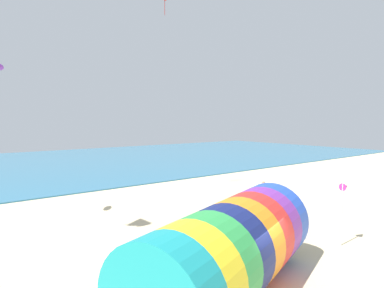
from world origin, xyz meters
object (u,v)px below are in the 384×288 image
object	(u,v)px
giant_inflatable_tube	(230,250)
kite_handler	(272,230)
bystander_mid_beach	(263,193)
beach_flag	(345,190)

from	to	relation	value
giant_inflatable_tube	kite_handler	size ratio (longest dim) A/B	5.19
bystander_mid_beach	beach_flag	distance (m)	8.11
beach_flag	bystander_mid_beach	bearing A→B (deg)	67.93
giant_inflatable_tube	kite_handler	bearing A→B (deg)	21.74
kite_handler	bystander_mid_beach	xyz separation A→B (m)	(6.10, 5.60, -0.07)
giant_inflatable_tube	beach_flag	xyz separation A→B (m)	(7.63, 0.07, 1.05)
bystander_mid_beach	beach_flag	size ratio (longest dim) A/B	0.56
giant_inflatable_tube	beach_flag	distance (m)	7.70
kite_handler	bystander_mid_beach	size ratio (longest dim) A/B	1.07
kite_handler	bystander_mid_beach	world-z (taller)	kite_handler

